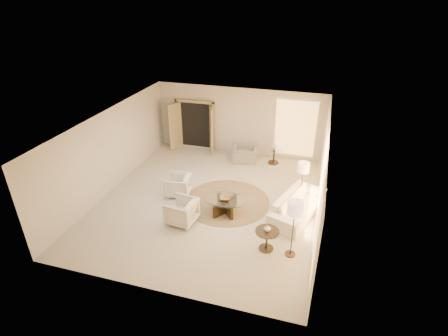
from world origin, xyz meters
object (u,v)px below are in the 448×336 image
(coffee_table, at_px, (225,204))
(end_table, at_px, (267,237))
(armchair_left, at_px, (178,184))
(floor_lamp_near, at_px, (303,169))
(armchair_right, at_px, (182,210))
(sofa, at_px, (298,205))
(bowl, at_px, (225,198))
(accent_chair, at_px, (244,152))
(side_table, at_px, (274,154))
(side_vase, at_px, (275,145))
(end_vase, at_px, (268,228))
(floor_lamp_far, at_px, (295,211))

(coffee_table, bearing_deg, end_table, -40.93)
(armchair_left, height_order, floor_lamp_near, floor_lamp_near)
(armchair_right, bearing_deg, sofa, 118.87)
(armchair_right, bearing_deg, bowl, 134.16)
(accent_chair, height_order, end_table, accent_chair)
(sofa, height_order, side_table, sofa)
(armchair_left, height_order, side_vase, side_vase)
(bowl, relative_size, end_vase, 1.80)
(accent_chair, height_order, bowl, accent_chair)
(side_table, distance_m, floor_lamp_far, 5.51)
(armchair_right, height_order, accent_chair, accent_chair)
(end_table, xyz_separation_m, side_table, (-0.64, 5.22, -0.01))
(end_vase, bearing_deg, end_table, 0.00)
(end_vase, bearing_deg, sofa, 70.40)
(end_vase, bearing_deg, side_table, 96.95)
(sofa, xyz_separation_m, armchair_right, (-3.32, -1.34, 0.06))
(sofa, height_order, side_vase, side_vase)
(side_table, bearing_deg, sofa, -69.03)
(end_vase, height_order, side_vase, side_vase)
(armchair_right, distance_m, bowl, 1.40)
(armchair_right, xyz_separation_m, coffee_table, (1.11, 0.84, -0.11))
(sofa, relative_size, accent_chair, 2.48)
(end_table, height_order, floor_lamp_near, floor_lamp_near)
(armchair_left, bearing_deg, floor_lamp_near, 90.29)
(end_table, relative_size, floor_lamp_near, 0.42)
(armchair_left, bearing_deg, bowl, 65.02)
(armchair_left, relative_size, bowl, 2.46)
(armchair_right, relative_size, end_table, 1.30)
(side_table, bearing_deg, bowl, -103.37)
(armchair_right, height_order, floor_lamp_far, floor_lamp_far)
(armchair_left, height_order, floor_lamp_far, floor_lamp_far)
(armchair_left, distance_m, end_vase, 3.90)
(sofa, distance_m, armchair_left, 4.04)
(accent_chair, distance_m, side_vase, 1.23)
(coffee_table, bearing_deg, armchair_right, -142.75)
(sofa, distance_m, armchair_right, 3.58)
(side_table, height_order, side_vase, side_vase)
(armchair_right, bearing_deg, side_vase, 163.61)
(coffee_table, relative_size, end_table, 2.28)
(armchair_left, distance_m, armchair_right, 1.58)
(floor_lamp_near, relative_size, side_vase, 6.55)
(floor_lamp_near, relative_size, bowl, 4.66)
(floor_lamp_near, distance_m, end_vase, 2.63)
(accent_chair, xyz_separation_m, end_table, (1.80, -5.04, -0.01))
(sofa, distance_m, end_table, 1.96)
(armchair_left, bearing_deg, side_table, 132.68)
(end_table, height_order, bowl, end_table)
(armchair_right, height_order, floor_lamp_near, floor_lamp_near)
(armchair_left, xyz_separation_m, side_table, (2.74, 3.30, 0.00))
(end_vase, bearing_deg, armchair_left, 150.38)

